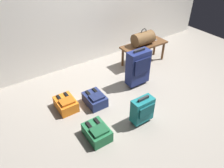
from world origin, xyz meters
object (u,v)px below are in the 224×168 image
(bench, at_px, (144,47))
(backpack_orange, at_px, (66,104))
(backpack_navy, at_px, (95,99))
(cell_phone, at_px, (154,39))
(suitcase_small_teal, at_px, (142,110))
(backpack_green, at_px, (97,132))
(duffel_bag_brown, at_px, (143,38))
(suitcase_upright_navy, at_px, (138,67))

(bench, height_order, backpack_orange, bench)
(backpack_navy, bearing_deg, cell_phone, 19.66)
(suitcase_small_teal, bearing_deg, bench, 48.69)
(backpack_navy, bearing_deg, backpack_green, -117.77)
(suitcase_small_teal, relative_size, backpack_orange, 1.21)
(bench, relative_size, backpack_green, 2.63)
(bench, distance_m, backpack_orange, 2.02)
(duffel_bag_brown, height_order, cell_phone, duffel_bag_brown)
(backpack_navy, bearing_deg, suitcase_upright_navy, 2.76)
(cell_phone, height_order, backpack_orange, cell_phone)
(suitcase_small_teal, relative_size, backpack_navy, 1.21)
(backpack_green, bearing_deg, suitcase_small_teal, -9.70)
(duffel_bag_brown, distance_m, suitcase_small_teal, 1.76)
(duffel_bag_brown, bearing_deg, suitcase_upright_navy, -135.67)
(suitcase_small_teal, bearing_deg, cell_phone, 43.05)
(suitcase_small_teal, height_order, backpack_navy, suitcase_small_teal)
(suitcase_upright_navy, relative_size, backpack_navy, 1.86)
(backpack_green, bearing_deg, bench, 33.23)
(duffel_bag_brown, xyz_separation_m, suitcase_upright_navy, (-0.57, -0.55, -0.19))
(suitcase_small_teal, height_order, backpack_green, suitcase_small_teal)
(bench, xyz_separation_m, duffel_bag_brown, (-0.05, 0.00, 0.20))
(backpack_navy, bearing_deg, duffel_bag_brown, 22.06)
(suitcase_upright_navy, bearing_deg, cell_phone, 33.36)
(duffel_bag_brown, distance_m, backpack_navy, 1.66)
(cell_phone, height_order, suitcase_upright_navy, suitcase_upright_navy)
(backpack_green, distance_m, backpack_orange, 0.77)
(cell_phone, distance_m, backpack_navy, 1.98)
(suitcase_upright_navy, height_order, suitcase_small_teal, suitcase_upright_navy)
(backpack_green, distance_m, backpack_navy, 0.69)
(cell_phone, xyz_separation_m, suitcase_upright_navy, (-0.93, -0.61, -0.07))
(bench, bearing_deg, suitcase_small_teal, -131.31)
(cell_phone, bearing_deg, backpack_orange, -167.59)
(bench, height_order, duffel_bag_brown, duffel_bag_brown)
(bench, bearing_deg, duffel_bag_brown, 180.00)
(backpack_green, relative_size, backpack_navy, 1.00)
(suitcase_small_teal, bearing_deg, backpack_green, 170.30)
(backpack_green, xyz_separation_m, backpack_navy, (0.32, 0.61, 0.00))
(bench, relative_size, suitcase_upright_navy, 1.42)
(cell_phone, relative_size, backpack_navy, 0.38)
(backpack_navy, bearing_deg, suitcase_small_teal, -63.67)
(suitcase_small_teal, relative_size, backpack_green, 1.21)
(cell_phone, distance_m, backpack_green, 2.53)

